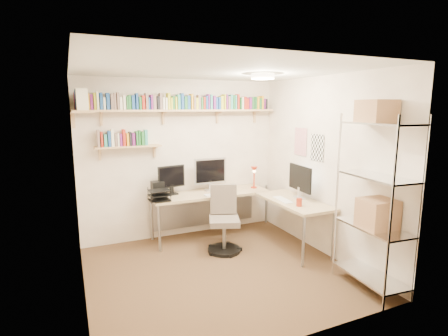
% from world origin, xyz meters
% --- Properties ---
extents(ground, '(3.20, 3.20, 0.00)m').
position_xyz_m(ground, '(0.00, 0.00, 0.00)').
color(ground, '#402D1B').
rests_on(ground, ground).
extents(room_shell, '(3.24, 3.04, 2.52)m').
position_xyz_m(room_shell, '(0.00, 0.00, 1.55)').
color(room_shell, '#C2AF9E').
rests_on(room_shell, ground).
extents(wall_shelves, '(3.12, 1.09, 0.80)m').
position_xyz_m(wall_shelves, '(-0.43, 1.30, 2.03)').
color(wall_shelves, tan).
rests_on(wall_shelves, ground).
extents(corner_desk, '(2.25, 1.86, 1.27)m').
position_xyz_m(corner_desk, '(0.49, 0.94, 0.72)').
color(corner_desk, tan).
rests_on(corner_desk, ground).
extents(office_chair, '(0.54, 0.55, 0.96)m').
position_xyz_m(office_chair, '(0.33, 0.60, 0.40)').
color(office_chair, black).
rests_on(office_chair, ground).
extents(wire_rack, '(0.50, 0.90, 2.15)m').
position_xyz_m(wire_rack, '(1.42, -1.09, 1.25)').
color(wire_rack, silver).
rests_on(wire_rack, ground).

